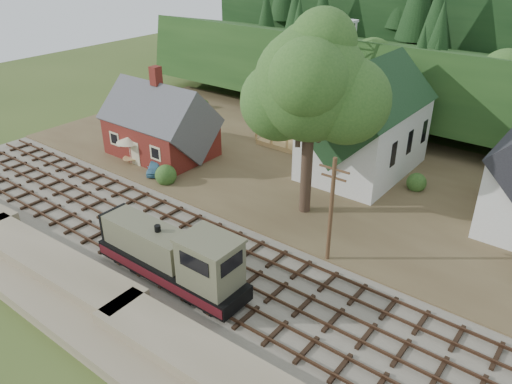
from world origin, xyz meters
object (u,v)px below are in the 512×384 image
Objects in this scene: locomotive at (175,258)px; patio_set at (129,141)px; car_blue at (155,167)px; car_green at (136,125)px.

patio_set is (-17.24, 10.53, 0.57)m from locomotive.
car_blue is at bearing -0.53° from patio_set.
car_green reaches higher than car_blue.
patio_set reaches higher than car_blue.
patio_set is at bearing -116.15° from car_green.
locomotive is at bearing -31.43° from patio_set.
car_blue is 11.96m from car_green.
car_green is at bearing 110.16° from car_blue.
patio_set is (6.57, -6.24, 1.65)m from car_green.
locomotive reaches higher than patio_set.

